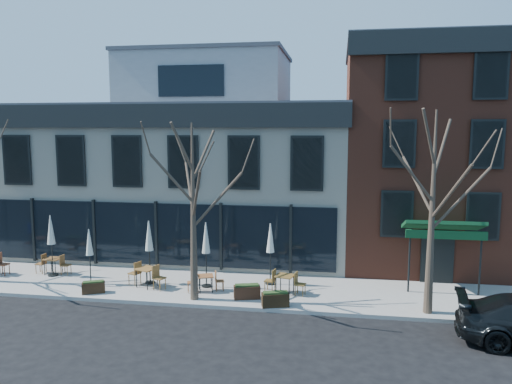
# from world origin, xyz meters

# --- Properties ---
(ground) EXTENTS (120.00, 120.00, 0.00)m
(ground) POSITION_xyz_m (0.00, 0.00, 0.00)
(ground) COLOR black
(ground) RESTS_ON ground
(sidewalk_front) EXTENTS (33.50, 4.70, 0.15)m
(sidewalk_front) POSITION_xyz_m (3.25, -2.15, 0.07)
(sidewalk_front) COLOR gray
(sidewalk_front) RESTS_ON ground
(sidewalk_side) EXTENTS (4.50, 12.00, 0.15)m
(sidewalk_side) POSITION_xyz_m (-11.25, 6.00, 0.07)
(sidewalk_side) COLOR gray
(sidewalk_side) RESTS_ON ground
(corner_building) EXTENTS (18.39, 10.39, 11.10)m
(corner_building) POSITION_xyz_m (0.07, 5.07, 4.72)
(corner_building) COLOR silver
(corner_building) RESTS_ON ground
(red_brick_building) EXTENTS (8.20, 11.78, 11.18)m
(red_brick_building) POSITION_xyz_m (13.00, 4.98, 5.64)
(red_brick_building) COLOR brown
(red_brick_building) RESTS_ON ground
(tree_mid) EXTENTS (3.50, 3.55, 7.04)m
(tree_mid) POSITION_xyz_m (3.01, -3.90, 3.79)
(tree_mid) COLOR #382B21
(tree_mid) RESTS_ON sidewalk_front
(tree_right) EXTENTS (3.72, 3.77, 7.48)m
(tree_right) POSITION_xyz_m (12.01, -3.90, 4.02)
(tree_right) COLOR #382B21
(tree_right) RESTS_ON sidewalk_front
(cafe_set_1) EXTENTS (1.74, 0.71, 0.92)m
(cafe_set_1) POSITION_xyz_m (-4.56, -1.62, 0.62)
(cafe_set_1) COLOR brown
(cafe_set_1) RESTS_ON sidewalk_front
(cafe_set_2) EXTENTS (1.97, 1.15, 1.02)m
(cafe_set_2) POSITION_xyz_m (0.52, -2.73, 0.67)
(cafe_set_2) COLOR brown
(cafe_set_2) RESTS_ON sidewalk_front
(cafe_set_3) EXTENTS (1.62, 0.91, 0.83)m
(cafe_set_3) POSITION_xyz_m (3.19, -2.88, 0.58)
(cafe_set_3) COLOR brown
(cafe_set_3) RESTS_ON sidewalk_front
(cafe_set_5) EXTENTS (1.84, 0.86, 0.94)m
(cafe_set_5) POSITION_xyz_m (6.51, -2.61, 0.63)
(cafe_set_5) COLOR brown
(cafe_set_5) RESTS_ON sidewalk_front
(umbrella_0) EXTENTS (0.46, 0.46, 2.85)m
(umbrella_0) POSITION_xyz_m (-4.41, -1.91, 2.16)
(umbrella_0) COLOR black
(umbrella_0) RESTS_ON sidewalk_front
(umbrella_1) EXTENTS (0.39, 0.39, 2.47)m
(umbrella_1) POSITION_xyz_m (-2.07, -2.76, 1.89)
(umbrella_1) COLOR black
(umbrella_1) RESTS_ON sidewalk_front
(umbrella_2) EXTENTS (0.45, 0.45, 2.82)m
(umbrella_2) POSITION_xyz_m (0.47, -2.22, 2.14)
(umbrella_2) COLOR black
(umbrella_2) RESTS_ON sidewalk_front
(umbrella_3) EXTENTS (0.45, 0.45, 2.83)m
(umbrella_3) POSITION_xyz_m (3.06, -2.28, 2.15)
(umbrella_3) COLOR black
(umbrella_3) RESTS_ON sidewalk_front
(umbrella_4) EXTENTS (0.44, 0.44, 2.72)m
(umbrella_4) POSITION_xyz_m (5.74, -1.47, 2.07)
(umbrella_4) COLOR black
(umbrella_4) RESTS_ON sidewalk_front
(planter_1) EXTENTS (0.98, 0.71, 0.51)m
(planter_1) POSITION_xyz_m (-1.36, -3.89, 0.40)
(planter_1) COLOR black
(planter_1) RESTS_ON sidewalk_front
(planter_2) EXTENTS (1.13, 0.71, 0.59)m
(planter_2) POSITION_xyz_m (5.08, -3.50, 0.44)
(planter_2) COLOR #311B10
(planter_2) RESTS_ON sidewalk_front
(planter_3) EXTENTS (1.12, 0.70, 0.58)m
(planter_3) POSITION_xyz_m (6.32, -4.20, 0.44)
(planter_3) COLOR black
(planter_3) RESTS_ON sidewalk_front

